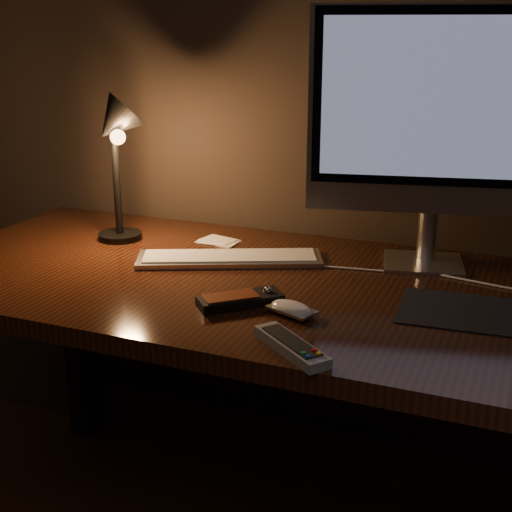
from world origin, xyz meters
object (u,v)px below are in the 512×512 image
at_px(desk, 270,321).
at_px(keyboard, 229,258).
at_px(desk_lamp, 116,143).
at_px(tv_remote, 291,346).
at_px(mouse, 292,310).
at_px(media_remote, 240,299).
at_px(monitor, 434,117).

height_order(desk, keyboard, keyboard).
bearing_deg(desk_lamp, tv_remote, -15.87).
height_order(mouse, desk_lamp, desk_lamp).
distance_m(mouse, media_remote, 0.11).
distance_m(desk, mouse, 0.30).
bearing_deg(desk, keyboard, 170.43).
height_order(tv_remote, desk_lamp, desk_lamp).
height_order(desk, monitor, monitor).
relative_size(keyboard, mouse, 4.55).
bearing_deg(desk_lamp, monitor, 28.22).
distance_m(mouse, tv_remote, 0.16).
bearing_deg(tv_remote, desk, 154.13).
height_order(media_remote, desk_lamp, desk_lamp).
bearing_deg(desk, tv_remote, -64.10).
bearing_deg(keyboard, monitor, -5.39).
relative_size(desk, tv_remote, 9.47).
distance_m(monitor, tv_remote, 0.65).
bearing_deg(media_remote, mouse, -47.24).
relative_size(monitor, desk_lamp, 1.52).
distance_m(media_remote, tv_remote, 0.23).
relative_size(desk, keyboard, 3.70).
bearing_deg(desk, desk_lamp, 173.92).
xyz_separation_m(monitor, desk_lamp, (-0.74, -0.12, -0.08)).
bearing_deg(media_remote, desk_lamp, 106.26).
distance_m(monitor, keyboard, 0.56).
distance_m(keyboard, tv_remote, 0.50).
height_order(keyboard, tv_remote, tv_remote).
bearing_deg(mouse, desk_lamp, 174.08).
bearing_deg(mouse, desk, 140.52).
bearing_deg(monitor, media_remote, -139.30).
relative_size(keyboard, desk_lamp, 1.14).
relative_size(media_remote, tv_remote, 0.98).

